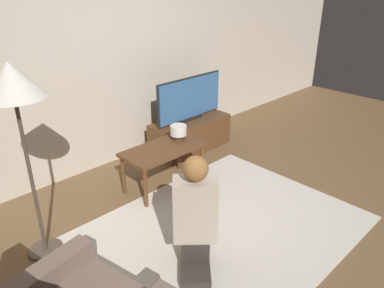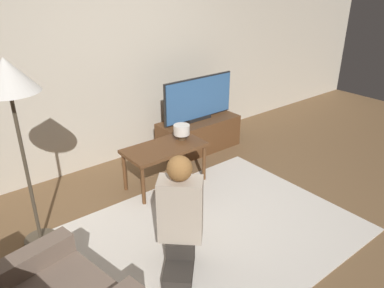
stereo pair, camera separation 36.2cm
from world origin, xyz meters
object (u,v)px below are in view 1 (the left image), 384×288
Objects in this scene: coffee_table at (163,152)px; floor_lamp at (13,91)px; person_kneeling at (195,213)px; table_lamp at (178,131)px; tv at (190,99)px.

coffee_table is 1.74m from floor_lamp.
floor_lamp is 1.68× the size of person_kneeling.
person_kneeling reaches higher than coffee_table.
floor_lamp is 9.06× the size of table_lamp.
table_lamp is at bearing 8.13° from coffee_table.
person_kneeling is at bearing -119.03° from coffee_table.
tv is at bearing 36.66° from table_lamp.
coffee_table is 0.91× the size of person_kneeling.
floor_lamp reaches higher than coffee_table.
person_kneeling is (-1.50, -1.61, -0.21)m from tv.
person_kneeling is at bearing -51.11° from floor_lamp.
floor_lamp reaches higher than table_lamp.
coffee_table is 4.89× the size of table_lamp.
table_lamp is (-0.63, -0.47, -0.13)m from tv.
floor_lamp is at bearing -8.05° from person_kneeling.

